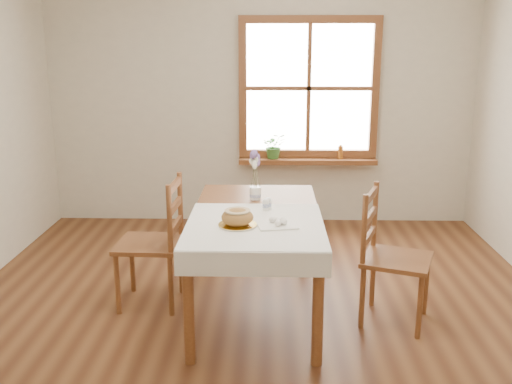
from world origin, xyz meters
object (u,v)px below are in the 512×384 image
Objects in this scene: chair_right at (397,257)px; bread_plate at (238,225)px; dining_table at (256,224)px; flower_vase at (255,194)px; chair_left at (149,242)px.

chair_right reaches higher than bread_plate.
flower_vase is (-0.01, 0.32, 0.13)m from dining_table.
chair_left is 1.02× the size of chair_right.
flower_vase is at bearing 108.57° from chair_left.
flower_vase is (0.78, 0.23, 0.31)m from chair_left.
bread_plate is at bearing -108.20° from dining_table.
bread_plate is 0.67m from flower_vase.
bread_plate is (0.68, -0.43, 0.28)m from chair_left.
dining_table is at bearing 71.80° from bread_plate.
bread_plate is at bearing 59.80° from chair_left.
bread_plate is (-0.11, -0.34, 0.10)m from dining_table.
chair_right is at bearing 9.65° from bread_plate.
flower_vase is at bearing 92.26° from dining_table.
chair_left reaches higher than chair_right.
chair_right is at bearing -25.70° from flower_vase.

